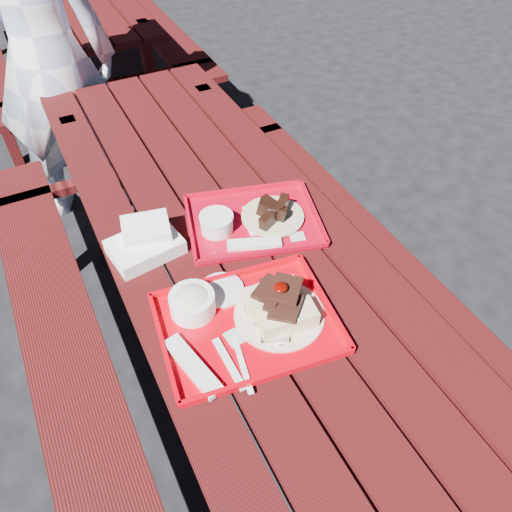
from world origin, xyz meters
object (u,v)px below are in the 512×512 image
picnic_table_near (236,282)px  person (46,58)px  near_tray (244,313)px  far_tray (251,220)px  picnic_table_far (61,9)px

picnic_table_near → person: 1.40m
near_tray → person: person is taller
near_tray → far_tray: (0.19, 0.33, -0.01)m
picnic_table_far → picnic_table_near: bearing=-90.0°
person → far_tray: bearing=126.8°
near_tray → far_tray: size_ratio=1.03×
near_tray → far_tray: 0.38m
picnic_table_near → far_tray: (0.08, 0.04, 0.21)m
picnic_table_far → person: 1.51m
person → near_tray: bearing=117.5°
picnic_table_near → near_tray: size_ratio=4.88×
picnic_table_far → near_tray: 3.10m
picnic_table_far → near_tray: near_tray is taller
person → picnic_table_far: bearing=-80.0°
far_tray → person: (-0.37, 1.30, 0.08)m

